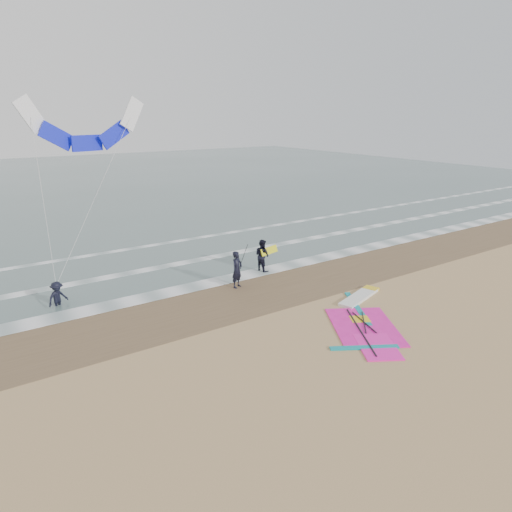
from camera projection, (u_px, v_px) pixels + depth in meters
ground at (356, 335)px, 17.98m from camera, size 120.00×120.00×0.00m
sea_water at (71, 184)px, 56.01m from camera, size 120.00×80.00×0.02m
wet_sand_band at (269, 288)px, 22.73m from camera, size 120.00×5.00×0.01m
foam_waterline at (224, 264)px, 26.25m from camera, size 120.00×9.15×0.02m
windsurf_rig at (364, 318)px, 19.37m from camera, size 6.09×5.76×0.15m
person_standing at (237, 270)px, 22.60m from camera, size 0.81×0.69×1.87m
person_walking at (262, 255)px, 24.96m from camera, size 0.84×0.99×1.79m
person_wading at (57, 290)px, 20.42m from camera, size 1.13×0.94×1.52m
held_pole at (242, 260)px, 22.63m from camera, size 0.17×0.86×1.82m
carried_kiteboard at (269, 250)px, 25.02m from camera, size 1.30×0.51×0.39m
surf_kite at (85, 129)px, 22.24m from camera, size 6.21×3.33×8.23m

